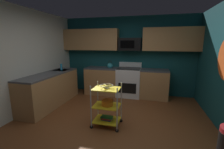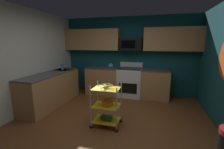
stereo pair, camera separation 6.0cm
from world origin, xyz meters
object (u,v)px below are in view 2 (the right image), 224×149
at_px(fruit_bowl, 106,86).
at_px(kettle, 111,66).
at_px(rolling_cart, 106,105).
at_px(book_stack, 107,118).
at_px(oven_range, 130,82).
at_px(microwave, 131,44).
at_px(dish_soap_bottle, 62,67).
at_px(mixing_bowl_large, 107,103).

xyz_separation_m(fruit_bowl, kettle, (-0.48, 2.03, 0.12)).
distance_m(rolling_cart, book_stack, 0.28).
distance_m(oven_range, fruit_bowl, 2.07).
xyz_separation_m(oven_range, microwave, (-0.00, 0.10, 1.22)).
relative_size(fruit_bowl, dish_soap_bottle, 1.36).
xyz_separation_m(microwave, mixing_bowl_large, (-0.15, -2.13, -1.18)).
bearing_deg(microwave, book_stack, -94.44).
height_order(rolling_cart, kettle, kettle).
bearing_deg(mixing_bowl_large, oven_range, 85.84).
bearing_deg(kettle, fruit_bowl, -76.69).
bearing_deg(kettle, mixing_bowl_large, -76.20).
bearing_deg(microwave, dish_soap_bottle, -155.30).
distance_m(mixing_bowl_large, kettle, 2.14).
relative_size(mixing_bowl_large, book_stack, 1.00).
height_order(kettle, dish_soap_bottle, kettle).
xyz_separation_m(microwave, dish_soap_bottle, (-1.98, -0.91, -0.68)).
bearing_deg(oven_range, microwave, 90.26).
xyz_separation_m(mixing_bowl_large, book_stack, (-0.02, 0.00, -0.35)).
xyz_separation_m(rolling_cart, mixing_bowl_large, (0.02, 0.00, 0.07)).
relative_size(rolling_cart, kettle, 3.47).
bearing_deg(dish_soap_bottle, rolling_cart, -34.10).
bearing_deg(mixing_bowl_large, book_stack, 180.00).
height_order(oven_range, mixing_bowl_large, oven_range).
bearing_deg(book_stack, fruit_bowl, -53.13).
xyz_separation_m(fruit_bowl, dish_soap_bottle, (-1.81, 1.23, 0.14)).
bearing_deg(mixing_bowl_large, microwave, 86.06).
relative_size(microwave, mixing_bowl_large, 2.78).
xyz_separation_m(microwave, rolling_cart, (-0.17, -2.13, -1.25)).
relative_size(oven_range, rolling_cart, 1.20).
height_order(oven_range, fruit_bowl, oven_range).
xyz_separation_m(oven_range, dish_soap_bottle, (-1.98, -0.80, 0.54)).
height_order(rolling_cart, fruit_bowl, rolling_cart).
bearing_deg(rolling_cart, book_stack, 90.00).
distance_m(microwave, fruit_bowl, 2.29).
relative_size(microwave, book_stack, 2.78).
distance_m(mixing_bowl_large, dish_soap_bottle, 2.26).
bearing_deg(fruit_bowl, rolling_cart, 180.00).
bearing_deg(rolling_cart, mixing_bowl_large, 0.00).
xyz_separation_m(oven_range, book_stack, (-0.17, -2.03, -0.31)).
distance_m(oven_range, mixing_bowl_large, 2.03).
height_order(oven_range, kettle, kettle).
height_order(microwave, dish_soap_bottle, microwave).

